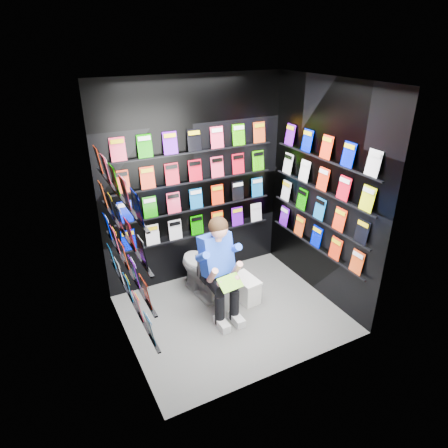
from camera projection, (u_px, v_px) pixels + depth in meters
floor at (232, 314)px, 4.71m from camera, size 2.40×2.40×0.00m
ceiling at (235, 82)px, 3.59m from camera, size 2.40×2.40×0.00m
wall_back at (195, 184)px, 4.96m from camera, size 2.40×0.04×2.60m
wall_front at (290, 256)px, 3.35m from camera, size 2.40×0.04×2.60m
wall_left at (118, 238)px, 3.66m from camera, size 0.04×2.00×2.60m
wall_right at (323, 194)px, 4.65m from camera, size 0.04×2.00×2.60m
comics_back at (196, 185)px, 4.93m from camera, size 2.10×0.06×1.37m
comics_left at (122, 237)px, 3.67m from camera, size 0.06×1.70×1.37m
comics_right at (321, 194)px, 4.64m from camera, size 0.06×1.70×1.37m
toilet at (202, 268)px, 4.95m from camera, size 0.51×0.79×0.73m
longbox at (246, 290)px, 4.92m from camera, size 0.24×0.39×0.28m
longbox_lid at (246, 279)px, 4.86m from camera, size 0.26×0.41×0.03m
reader at (216, 255)px, 4.48m from camera, size 0.57×0.76×1.31m
held_comic at (230, 283)px, 4.27m from camera, size 0.28×0.18×0.11m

